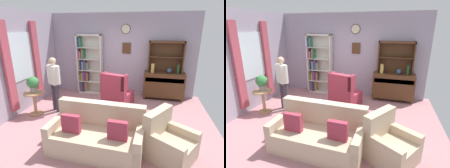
% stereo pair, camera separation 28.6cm
% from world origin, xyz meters
% --- Properties ---
extents(ground_plane, '(5.40, 4.60, 0.02)m').
position_xyz_m(ground_plane, '(0.00, 0.00, -0.01)').
color(ground_plane, '#B27A7F').
extents(wall_back, '(5.00, 0.09, 2.80)m').
position_xyz_m(wall_back, '(0.00, 2.13, 1.41)').
color(wall_back, '#A399AD').
rests_on(wall_back, ground_plane).
extents(wall_left, '(0.16, 4.20, 2.80)m').
position_xyz_m(wall_left, '(-2.52, 0.03, 1.40)').
color(wall_left, '#A399AD').
rests_on(wall_left, ground_plane).
extents(area_rug, '(2.26, 1.73, 0.01)m').
position_xyz_m(area_rug, '(0.20, -0.30, 0.00)').
color(area_rug, brown).
rests_on(area_rug, ground_plane).
extents(bookshelf, '(0.90, 0.30, 2.10)m').
position_xyz_m(bookshelf, '(-1.18, 1.94, 1.01)').
color(bookshelf, silver).
rests_on(bookshelf, ground_plane).
extents(sideboard, '(1.30, 0.45, 0.92)m').
position_xyz_m(sideboard, '(1.49, 1.86, 0.51)').
color(sideboard, '#4C2D19').
rests_on(sideboard, ground_plane).
extents(sideboard_hutch, '(1.10, 0.26, 1.00)m').
position_xyz_m(sideboard_hutch, '(1.49, 1.97, 1.56)').
color(sideboard_hutch, '#4C2D19').
rests_on(sideboard_hutch, sideboard).
extents(vase_tall, '(0.11, 0.11, 0.29)m').
position_xyz_m(vase_tall, '(1.10, 1.78, 1.07)').
color(vase_tall, tan).
rests_on(vase_tall, sideboard).
extents(vase_round, '(0.15, 0.15, 0.17)m').
position_xyz_m(vase_round, '(1.62, 1.79, 1.01)').
color(vase_round, '#33476B').
rests_on(vase_round, sideboard).
extents(bottle_wine, '(0.07, 0.07, 0.30)m').
position_xyz_m(bottle_wine, '(1.88, 1.77, 1.07)').
color(bottle_wine, '#194223').
rests_on(bottle_wine, sideboard).
extents(couch_floral, '(1.83, 0.92, 0.90)m').
position_xyz_m(couch_floral, '(0.10, -1.13, 0.31)').
color(couch_floral, '#C6AD8E').
rests_on(couch_floral, ground_plane).
extents(armchair_floral, '(1.06, 1.05, 0.88)m').
position_xyz_m(armchair_floral, '(1.45, -1.05, 0.29)').
color(armchair_floral, '#C6AD8E').
rests_on(armchair_floral, ground_plane).
extents(wingback_chair, '(0.97, 0.99, 1.05)m').
position_xyz_m(wingback_chair, '(0.07, 0.98, 0.38)').
color(wingback_chair, '#A33347').
rests_on(wingback_chair, ground_plane).
extents(plant_stand, '(0.52, 0.52, 0.64)m').
position_xyz_m(plant_stand, '(-2.02, -0.07, 0.40)').
color(plant_stand, '#A87F56').
rests_on(plant_stand, ground_plane).
extents(potted_plant_large, '(0.32, 0.32, 0.44)m').
position_xyz_m(potted_plant_large, '(-2.03, -0.04, 0.90)').
color(potted_plant_large, gray).
rests_on(potted_plant_large, plant_stand).
extents(person_reading, '(0.49, 0.34, 1.56)m').
position_xyz_m(person_reading, '(-1.57, 0.27, 0.91)').
color(person_reading, '#38333D').
rests_on(person_reading, ground_plane).
extents(coffee_table, '(0.80, 0.50, 0.42)m').
position_xyz_m(coffee_table, '(0.25, -0.34, 0.35)').
color(coffee_table, '#4C2D19').
rests_on(coffee_table, ground_plane).
extents(book_stack, '(0.22, 0.16, 0.10)m').
position_xyz_m(book_stack, '(0.28, -0.38, 0.47)').
color(book_stack, gold).
rests_on(book_stack, coffee_table).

